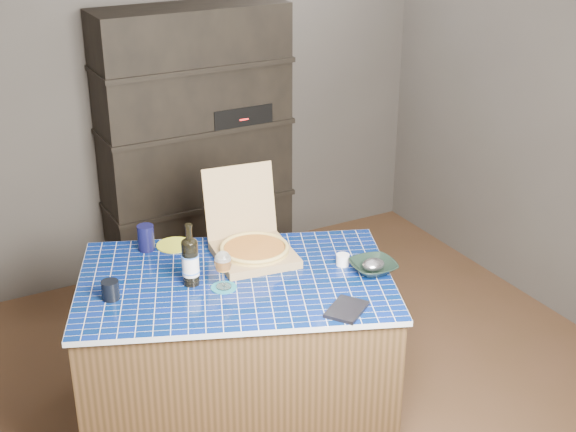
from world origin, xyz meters
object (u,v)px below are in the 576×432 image
mead_bottle (190,261)px  bowl (373,267)px  wine_glass (223,263)px  kitchen_island (238,350)px  pizza_box (253,246)px  dvd_case (347,309)px

mead_bottle → bowl: 0.87m
wine_glass → bowl: bearing=-15.7°
kitchen_island → wine_glass: size_ratio=9.33×
pizza_box → dvd_case: 0.68m
mead_bottle → dvd_case: 0.75m
mead_bottle → wine_glass: mead_bottle is taller
kitchen_island → mead_bottle: (-0.20, 0.05, 0.52)m
mead_bottle → dvd_case: mead_bottle is taller
dvd_case → bowl: size_ratio=0.92×
kitchen_island → bowl: (0.61, -0.25, 0.43)m
pizza_box → mead_bottle: pizza_box is taller
dvd_case → wine_glass: bearing=-173.6°
wine_glass → pizza_box: bearing=40.9°
pizza_box → wine_glass: 0.35m
kitchen_island → pizza_box: size_ratio=3.48×
kitchen_island → mead_bottle: mead_bottle is taller
pizza_box → wine_glass: (-0.26, -0.22, 0.07)m
kitchen_island → bowl: 0.78m
kitchen_island → dvd_case: bearing=-36.8°
wine_glass → bowl: 0.73m
mead_bottle → wine_glass: (0.12, -0.11, 0.01)m
bowl → mead_bottle: bearing=159.5°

